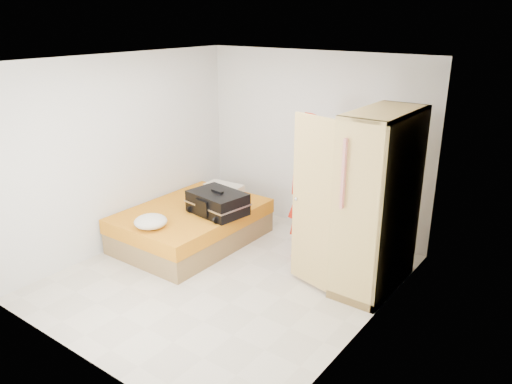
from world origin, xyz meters
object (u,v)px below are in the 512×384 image
Objects in this scene: wardrobe at (373,206)px; person at (311,187)px; bed at (192,225)px; suitcase at (217,203)px; round_cushion at (151,222)px.

wardrobe reaches higher than person.
suitcase is at bearing 15.54° from bed.
wardrobe is 1.10× the size of person.
person is (-0.96, 0.25, -0.04)m from wardrobe.
person reaches higher than round_cushion.
bed is 0.57m from suitcase.
bed is at bearing 135.07° from person.
wardrobe is 4.99× the size of round_cushion.
bed is 1.81m from person.
wardrobe is (2.50, 0.38, 0.75)m from bed.
person is 1.30m from suitcase.
round_cushion is at bearing 155.61° from person.
bed is 4.80× the size of round_cushion.
round_cushion is (-0.36, -0.88, -0.07)m from suitcase.
person is at bearing 22.27° from bed.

